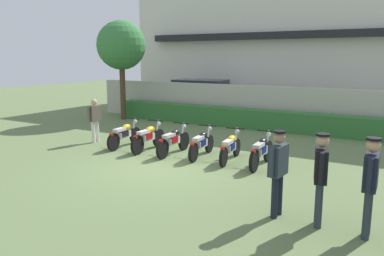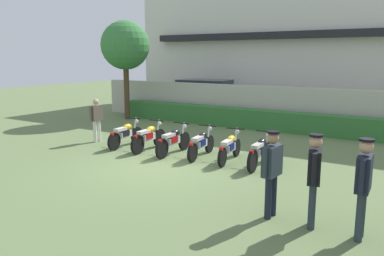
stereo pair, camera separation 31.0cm
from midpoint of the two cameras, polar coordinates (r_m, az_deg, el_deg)
ground at (r=11.05m, az=-5.87°, el=-5.88°), size 60.00×60.00×0.00m
building at (r=23.85m, az=15.28°, el=12.19°), size 18.76×6.50×7.92m
compound_wall at (r=17.70m, az=9.21°, el=3.24°), size 17.82×0.30×1.82m
hedge_row at (r=17.12m, az=8.31°, el=1.36°), size 14.26×0.70×0.84m
parked_car at (r=20.92m, az=1.20°, el=4.54°), size 4.60×2.29×1.89m
tree_near_inspector at (r=19.55m, az=-10.86°, el=11.84°), size 2.38×2.38×4.85m
motorcycle_in_row_0 at (r=13.62m, az=-10.59°, el=-0.94°), size 0.60×1.89×0.96m
motorcycle_in_row_1 at (r=12.97m, az=-7.17°, el=-1.37°), size 0.60×1.89×0.97m
motorcycle_in_row_2 at (r=12.41m, az=-3.48°, el=-1.87°), size 0.60×1.95×0.96m
motorcycle_in_row_3 at (r=12.06m, az=0.69°, el=-2.27°), size 0.60×1.89×0.95m
motorcycle_in_row_4 at (r=11.63m, az=4.93°, el=-2.81°), size 0.60×1.88×0.94m
motorcycle_in_row_5 at (r=11.17m, az=9.43°, el=-3.36°), size 0.60×1.90×0.98m
inspector_person at (r=14.53m, az=-14.78°, el=1.57°), size 0.22×0.65×1.60m
officer_0 at (r=7.63m, az=11.47°, el=-5.54°), size 0.27×0.68×1.72m
officer_1 at (r=7.40m, az=17.33°, el=-6.15°), size 0.33×0.67×1.75m
officer_2 at (r=7.22m, az=23.75°, el=-6.85°), size 0.25×0.70×1.77m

